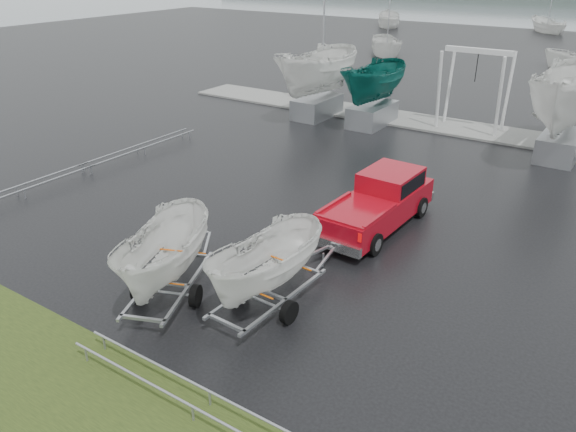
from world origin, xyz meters
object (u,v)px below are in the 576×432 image
(trailer_hitched, at_px, (267,220))
(boat_hoist, at_px, (475,78))
(trailer_parked, at_px, (161,207))
(pickup_truck, at_px, (381,200))

(trailer_hitched, distance_m, boat_hoist, 18.81)
(trailer_hitched, height_order, trailer_parked, trailer_parked)
(trailer_hitched, xyz_separation_m, trailer_parked, (-2.43, -1.08, 0.14))
(pickup_truck, relative_size, trailer_parked, 1.08)
(pickup_truck, bearing_deg, boat_hoist, 96.69)
(pickup_truck, bearing_deg, trailer_parked, -108.18)
(pickup_truck, xyz_separation_m, trailer_parked, (-2.68, -7.17, 1.75))
(pickup_truck, xyz_separation_m, boat_hoist, (-0.97, 12.70, 1.76))
(pickup_truck, distance_m, boat_hoist, 12.86)
(pickup_truck, height_order, boat_hoist, boat_hoist)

